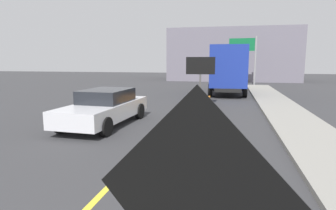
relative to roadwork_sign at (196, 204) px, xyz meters
The scene contains 10 objects.
lane_center_stripe 4.22m from the roadwork_sign, 121.89° to the left, with size 0.14×36.00×0.01m, color yellow.
roadwork_sign is the anchor object (origin of this frame).
arrow_board_trailer 14.03m from the roadwork_sign, 95.78° to the left, with size 1.60×1.84×2.70m.
box_truck 20.09m from the roadwork_sign, 90.01° to the left, with size 2.82×7.13×3.54m.
pickup_car 9.44m from the roadwork_sign, 118.82° to the left, with size 2.15×4.78×1.38m.
highway_guide_sign 29.14m from the roadwork_sign, 86.23° to the left, with size 2.78×0.38×5.00m.
far_building_block 36.38m from the roadwork_sign, 89.36° to the left, with size 15.82×7.62×6.43m, color slate.
traffic_cone_mid_lane 4.98m from the roadwork_sign, 97.56° to the left, with size 0.36×0.36×0.61m.
traffic_cone_far_lane 8.07m from the roadwork_sign, 96.30° to the left, with size 0.36×0.36×0.61m.
traffic_cone_curbside 11.28m from the roadwork_sign, 94.67° to the left, with size 0.36×0.36×0.72m.
Camera 1 is at (2.30, 0.73, 2.49)m, focal length 30.36 mm.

